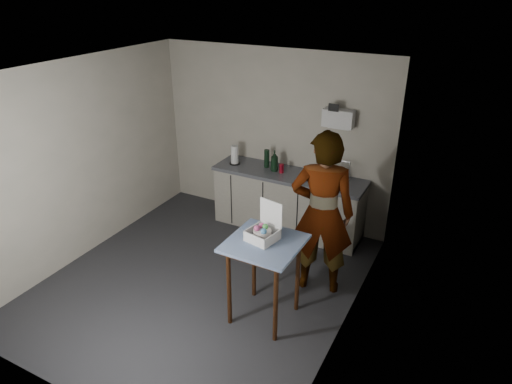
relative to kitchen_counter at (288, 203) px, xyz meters
The scene contains 15 objects.
ground 1.80m from the kitchen_counter, 103.24° to the right, with size 4.00×4.00×0.00m, color #2A2A2F.
wall_back 1.00m from the kitchen_counter, 144.05° to the left, with size 3.60×0.02×2.60m, color beige.
wall_right 2.36m from the kitchen_counter, 50.73° to the right, with size 0.02×4.00×2.60m, color beige.
wall_left 2.91m from the kitchen_counter, 142.18° to the right, with size 0.02×4.00×2.60m, color beige.
ceiling 2.78m from the kitchen_counter, 103.24° to the right, with size 3.60×4.00×0.01m, color silver.
kitchen_counter is the anchor object (origin of this frame).
wall_shelf 1.47m from the kitchen_counter, 20.15° to the left, with size 0.42×0.18×0.37m.
side_table 2.04m from the kitchen_counter, 73.51° to the right, with size 0.77×0.77×0.98m.
standing_man 1.55m from the kitchen_counter, 50.96° to the right, with size 0.74×0.48×2.01m, color #B2A593.
soap_bottle 0.68m from the kitchen_counter, behind, with size 0.12×0.12×0.31m, color black.
soda_can 0.56m from the kitchen_counter, 169.37° to the right, with size 0.07×0.07×0.13m, color red.
dark_bottle 0.73m from the kitchen_counter, behind, with size 0.08×0.08×0.27m, color black.
paper_towel 1.07m from the kitchen_counter, behind, with size 0.16×0.16×0.29m.
dish_rack 0.85m from the kitchen_counter, ahead, with size 0.39×0.29×0.27m.
bakery_box 2.05m from the kitchen_counter, 74.16° to the right, with size 0.34×0.35×0.40m.
Camera 1 is at (2.77, -3.85, 3.49)m, focal length 32.00 mm.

